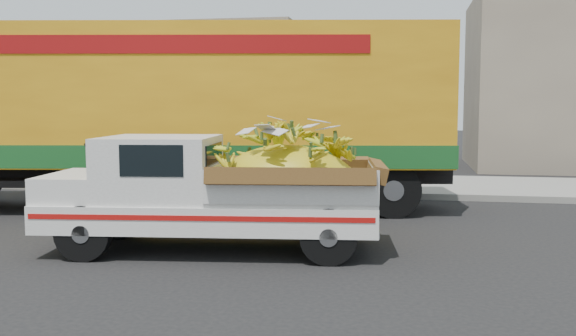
# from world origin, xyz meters

# --- Properties ---
(ground) EXTENTS (100.00, 100.00, 0.00)m
(ground) POSITION_xyz_m (0.00, 0.00, 0.00)
(ground) COLOR black
(ground) RESTS_ON ground
(curb) EXTENTS (60.00, 0.25, 0.15)m
(curb) POSITION_xyz_m (0.00, 6.13, 0.07)
(curb) COLOR gray
(curb) RESTS_ON ground
(sidewalk) EXTENTS (60.00, 4.00, 0.14)m
(sidewalk) POSITION_xyz_m (0.00, 8.23, 0.07)
(sidewalk) COLOR gray
(sidewalk) RESTS_ON ground
(building_left) EXTENTS (18.00, 6.00, 5.00)m
(building_left) POSITION_xyz_m (-8.00, 14.13, 2.50)
(building_left) COLOR gray
(building_left) RESTS_ON ground
(pickup_truck) EXTENTS (5.11, 2.37, 1.73)m
(pickup_truck) POSITION_xyz_m (2.25, 0.12, 0.93)
(pickup_truck) COLOR black
(pickup_truck) RESTS_ON ground
(semi_trailer) EXTENTS (12.08, 4.50, 3.80)m
(semi_trailer) POSITION_xyz_m (-0.28, 3.69, 2.12)
(semi_trailer) COLOR black
(semi_trailer) RESTS_ON ground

